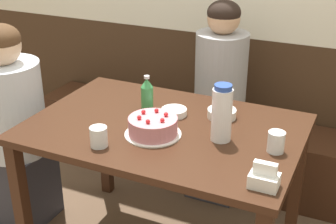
# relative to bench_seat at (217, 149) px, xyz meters

# --- Properties ---
(bench_seat) EXTENTS (2.59, 0.38, 0.44)m
(bench_seat) POSITION_rel_bench_seat_xyz_m (0.00, 0.00, 0.00)
(bench_seat) COLOR #381E11
(bench_seat) RESTS_ON ground_plane
(dining_table) EXTENTS (1.29, 0.87, 0.77)m
(dining_table) POSITION_rel_bench_seat_xyz_m (0.00, -0.83, 0.45)
(dining_table) COLOR #381E11
(dining_table) RESTS_ON ground_plane
(birthday_cake) EXTENTS (0.26, 0.26, 0.10)m
(birthday_cake) POSITION_rel_bench_seat_xyz_m (-0.01, -0.94, 0.59)
(birthday_cake) COLOR white
(birthday_cake) RESTS_ON dining_table
(water_pitcher) EXTENTS (0.09, 0.09, 0.26)m
(water_pitcher) POSITION_rel_bench_seat_xyz_m (0.29, -0.85, 0.68)
(water_pitcher) COLOR white
(water_pitcher) RESTS_ON dining_table
(soju_bottle) EXTENTS (0.06, 0.06, 0.18)m
(soju_bottle) POSITION_rel_bench_seat_xyz_m (-0.16, -0.69, 0.64)
(soju_bottle) COLOR #388E4C
(soju_bottle) RESTS_ON dining_table
(napkin_holder) EXTENTS (0.11, 0.08, 0.11)m
(napkin_holder) POSITION_rel_bench_seat_xyz_m (0.56, -1.14, 0.59)
(napkin_holder) COLOR white
(napkin_holder) RESTS_ON dining_table
(bowl_soup_white) EXTENTS (0.13, 0.13, 0.03)m
(bowl_soup_white) POSITION_rel_bench_seat_xyz_m (-0.01, -0.70, 0.57)
(bowl_soup_white) COLOR white
(bowl_soup_white) RESTS_ON dining_table
(bowl_rice_small) EXTENTS (0.14, 0.14, 0.04)m
(bowl_rice_small) POSITION_rel_bench_seat_xyz_m (0.22, -0.63, 0.57)
(bowl_rice_small) COLOR white
(bowl_rice_small) RESTS_ON dining_table
(glass_water_tall) EXTENTS (0.08, 0.08, 0.09)m
(glass_water_tall) POSITION_rel_bench_seat_xyz_m (-0.17, -1.13, 0.60)
(glass_water_tall) COLOR silver
(glass_water_tall) RESTS_ON dining_table
(glass_tumbler_short) EXTENTS (0.07, 0.07, 0.09)m
(glass_tumbler_short) POSITION_rel_bench_seat_xyz_m (0.54, -0.86, 0.60)
(glass_tumbler_short) COLOR silver
(glass_tumbler_short) RESTS_ON dining_table
(person_teal_shirt) EXTENTS (0.37, 0.37, 1.18)m
(person_teal_shirt) POSITION_rel_bench_seat_xyz_m (-0.90, -0.88, 0.37)
(person_teal_shirt) COLOR #33333D
(person_teal_shirt) RESTS_ON ground_plane
(person_pale_blue_shirt) EXTENTS (0.31, 0.34, 1.24)m
(person_pale_blue_shirt) POSITION_rel_bench_seat_xyz_m (0.04, -0.13, 0.36)
(person_pale_blue_shirt) COLOR #33333D
(person_pale_blue_shirt) RESTS_ON ground_plane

